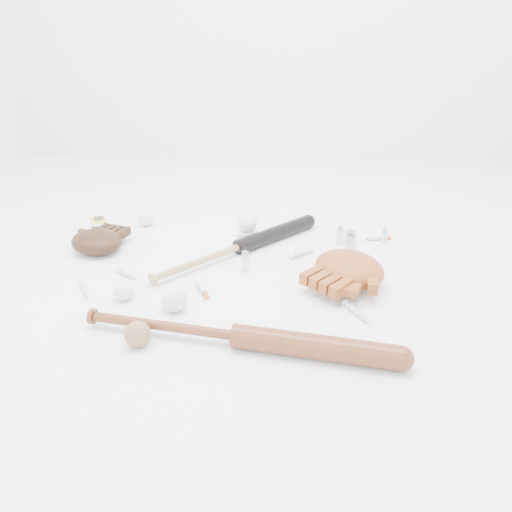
# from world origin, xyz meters

# --- Properties ---
(bat_dark) EXTENTS (0.60, 0.62, 0.06)m
(bat_dark) POSITION_xyz_m (-0.04, 0.17, 0.03)
(bat_dark) COLOR black
(bat_dark) RESTS_ON ground
(bat_wood) EXTENTS (0.93, 0.20, 0.07)m
(bat_wood) POSITION_xyz_m (0.01, -0.41, 0.03)
(bat_wood) COLOR brown
(bat_wood) RESTS_ON ground
(glove_dark) EXTENTS (0.29, 0.29, 0.09)m
(glove_dark) POSITION_xyz_m (-0.59, 0.14, 0.04)
(glove_dark) COLOR black
(glove_dark) RESTS_ON ground
(glove_tan) EXTENTS (0.41, 0.41, 0.11)m
(glove_tan) POSITION_xyz_m (0.35, -0.02, 0.05)
(glove_tan) COLOR brown
(glove_tan) RESTS_ON ground
(trading_card) EXTENTS (0.10, 0.11, 0.00)m
(trading_card) POSITION_xyz_m (-0.70, 0.45, 0.00)
(trading_card) COLOR yellow
(trading_card) RESTS_ON ground
(pedestal) EXTENTS (0.08, 0.08, 0.04)m
(pedestal) POSITION_xyz_m (-0.02, 0.29, 0.02)
(pedestal) COLOR white
(pedestal) RESTS_ON ground
(baseball_on_pedestal) EXTENTS (0.08, 0.08, 0.08)m
(baseball_on_pedestal) POSITION_xyz_m (-0.02, 0.29, 0.08)
(baseball_on_pedestal) COLOR white
(baseball_on_pedestal) RESTS_ON pedestal
(baseball_left) EXTENTS (0.06, 0.06, 0.06)m
(baseball_left) POSITION_xyz_m (-0.38, -0.19, 0.03)
(baseball_left) COLOR white
(baseball_left) RESTS_ON ground
(baseball_upper) EXTENTS (0.07, 0.07, 0.07)m
(baseball_upper) POSITION_xyz_m (-0.47, 0.41, 0.03)
(baseball_upper) COLOR white
(baseball_upper) RESTS_ON ground
(baseball_mid) EXTENTS (0.08, 0.08, 0.08)m
(baseball_mid) POSITION_xyz_m (-0.20, -0.24, 0.04)
(baseball_mid) COLOR white
(baseball_mid) RESTS_ON ground
(baseball_aged) EXTENTS (0.07, 0.07, 0.07)m
(baseball_aged) POSITION_xyz_m (-0.26, -0.43, 0.04)
(baseball_aged) COLOR #856140
(baseball_aged) RESTS_ON ground
(syringe_0) EXTENTS (0.12, 0.09, 0.02)m
(syringe_0) POSITION_xyz_m (-0.41, -0.04, 0.01)
(syringe_0) COLOR #ADBCC6
(syringe_0) RESTS_ON ground
(syringe_1) EXTENTS (0.09, 0.13, 0.02)m
(syringe_1) POSITION_xyz_m (-0.14, -0.12, 0.01)
(syringe_1) COLOR #ADBCC6
(syringe_1) RESTS_ON ground
(syringe_2) EXTENTS (0.14, 0.13, 0.02)m
(syringe_2) POSITION_xyz_m (0.20, 0.18, 0.01)
(syringe_2) COLOR #ADBCC6
(syringe_2) RESTS_ON ground
(syringe_3) EXTENTS (0.11, 0.15, 0.02)m
(syringe_3) POSITION_xyz_m (0.36, -0.23, 0.01)
(syringe_3) COLOR #ADBCC6
(syringe_3) RESTS_ON ground
(syringe_4) EXTENTS (0.14, 0.05, 0.02)m
(syringe_4) POSITION_xyz_m (0.49, 0.33, 0.01)
(syringe_4) COLOR #ADBCC6
(syringe_4) RESTS_ON ground
(syringe_5) EXTENTS (0.09, 0.13, 0.02)m
(syringe_5) POSITION_xyz_m (-0.52, -0.16, 0.01)
(syringe_5) COLOR #ADBCC6
(syringe_5) RESTS_ON ground
(vial_0) EXTENTS (0.02, 0.02, 0.06)m
(vial_0) POSITION_xyz_m (0.52, 0.31, 0.03)
(vial_0) COLOR silver
(vial_0) RESTS_ON ground
(vial_1) EXTENTS (0.03, 0.03, 0.07)m
(vial_1) POSITION_xyz_m (0.34, 0.29, 0.04)
(vial_1) COLOR silver
(vial_1) RESTS_ON ground
(vial_2) EXTENTS (0.03, 0.03, 0.07)m
(vial_2) POSITION_xyz_m (-0.01, 0.03, 0.04)
(vial_2) COLOR silver
(vial_2) RESTS_ON ground
(vial_3) EXTENTS (0.04, 0.04, 0.11)m
(vial_3) POSITION_xyz_m (0.37, 0.17, 0.05)
(vial_3) COLOR silver
(vial_3) RESTS_ON ground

